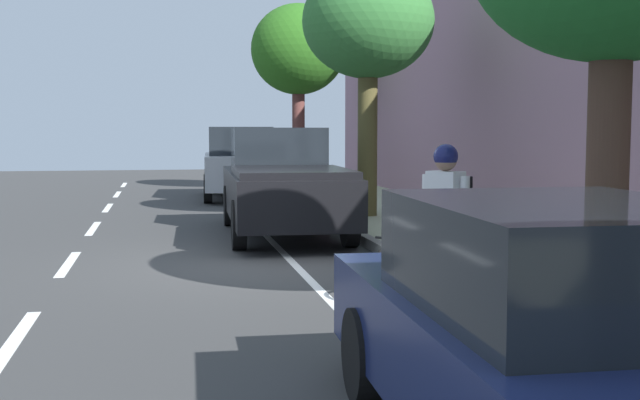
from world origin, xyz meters
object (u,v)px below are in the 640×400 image
(bicycle_at_curb, at_px, (414,265))
(cyclist_with_backpack, at_px, (447,206))
(parked_pickup_black_second, at_px, (283,185))
(street_tree_far_end, at_px, (368,25))
(parked_sedan_dark_blue_nearest, at_px, (564,341))
(street_tree_corner, at_px, (298,51))
(parked_suv_silver_mid, at_px, (240,162))

(bicycle_at_curb, bearing_deg, cyclist_with_backpack, -63.31)
(parked_pickup_black_second, relative_size, street_tree_far_end, 1.06)
(parked_sedan_dark_blue_nearest, relative_size, street_tree_corner, 0.80)
(bicycle_at_curb, distance_m, street_tree_far_end, 8.05)
(parked_sedan_dark_blue_nearest, distance_m, cyclist_with_backpack, 4.40)
(parked_sedan_dark_blue_nearest, xyz_separation_m, street_tree_corner, (1.94, 20.20, 3.54))
(parked_sedan_dark_blue_nearest, relative_size, parked_pickup_black_second, 0.83)
(parked_pickup_black_second, xyz_separation_m, street_tree_corner, (1.95, 9.79, 3.39))
(parked_suv_silver_mid, bearing_deg, street_tree_corner, 42.86)
(bicycle_at_curb, height_order, street_tree_corner, street_tree_corner)
(parked_suv_silver_mid, xyz_separation_m, street_tree_corner, (1.98, 1.84, 3.27))
(parked_suv_silver_mid, distance_m, street_tree_corner, 4.24)
(parked_pickup_black_second, relative_size, parked_suv_silver_mid, 1.12)
(parked_sedan_dark_blue_nearest, height_order, parked_suv_silver_mid, parked_suv_silver_mid)
(parked_sedan_dark_blue_nearest, bearing_deg, parked_pickup_black_second, 90.04)
(cyclist_with_backpack, bearing_deg, parked_pickup_black_second, 98.38)
(parked_sedan_dark_blue_nearest, bearing_deg, parked_suv_silver_mid, 90.13)
(street_tree_corner, bearing_deg, parked_sedan_dark_blue_nearest, -95.49)
(parked_suv_silver_mid, relative_size, street_tree_corner, 0.87)
(parked_suv_silver_mid, distance_m, bicycle_at_curb, 13.66)
(parked_sedan_dark_blue_nearest, distance_m, parked_pickup_black_second, 10.40)
(parked_sedan_dark_blue_nearest, height_order, street_tree_far_end, street_tree_far_end)
(parked_pickup_black_second, distance_m, street_tree_corner, 10.55)
(bicycle_at_curb, relative_size, street_tree_far_end, 0.26)
(bicycle_at_curb, bearing_deg, street_tree_corner, 85.32)
(parked_sedan_dark_blue_nearest, distance_m, street_tree_far_end, 12.39)
(bicycle_at_curb, bearing_deg, parked_pickup_black_second, 96.84)
(parked_pickup_black_second, distance_m, street_tree_far_end, 3.93)
(parked_pickup_black_second, bearing_deg, parked_sedan_dark_blue_nearest, -89.96)
(cyclist_with_backpack, distance_m, street_tree_corner, 16.26)
(street_tree_far_end, bearing_deg, bicycle_at_curb, -100.17)
(parked_suv_silver_mid, relative_size, cyclist_with_backpack, 2.73)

